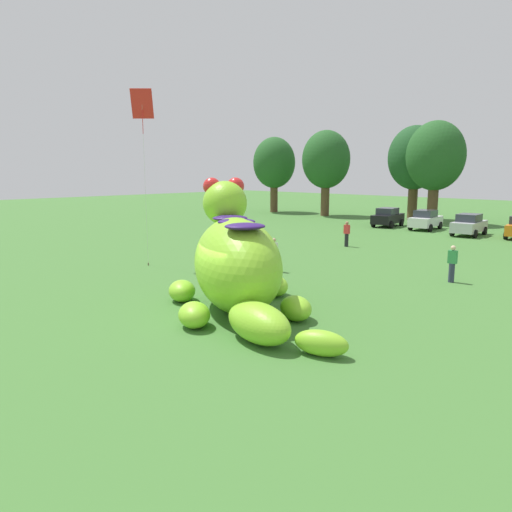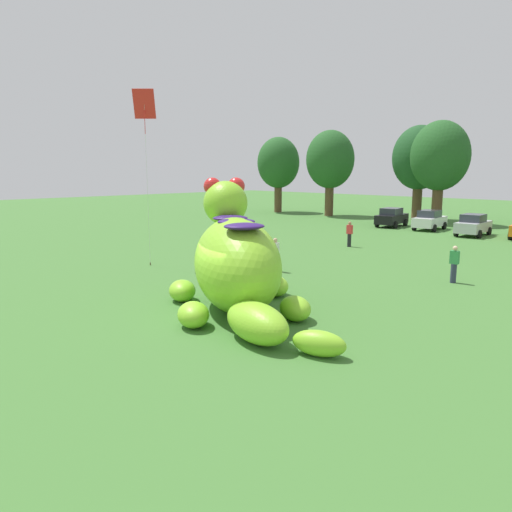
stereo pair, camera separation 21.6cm
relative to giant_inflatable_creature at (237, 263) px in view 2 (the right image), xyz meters
The scene contains 13 objects.
ground_plane 1.99m from the giant_inflatable_creature, 76.77° to the right, with size 160.00×160.00×0.00m, color #427533.
giant_inflatable_creature is the anchor object (origin of this frame).
car_black 30.08m from the giant_inflatable_creature, 108.96° to the left, with size 2.36×4.30×1.72m.
car_white 29.18m from the giant_inflatable_creature, 102.17° to the left, with size 2.25×4.25×1.72m.
car_silver 27.30m from the giant_inflatable_creature, 94.10° to the left, with size 2.15×4.21×1.72m.
tree_far_left 43.46m from the giant_inflatable_creature, 130.36° to the left, with size 5.16×5.16×9.17m.
tree_left 39.39m from the giant_inflatable_creature, 121.56° to the left, with size 5.40×5.40×9.58m.
tree_mid_left 37.99m from the giant_inflatable_creature, 107.24° to the left, with size 5.46×5.46×9.69m.
tree_centre_left 35.32m from the giant_inflatable_creature, 103.40° to the left, with size 5.53×5.53×9.81m.
spectator_mid_field 7.22m from the giant_inflatable_creature, 121.44° to the left, with size 0.38×0.26×1.71m.
spectator_by_cars 10.71m from the giant_inflatable_creature, 69.13° to the left, with size 0.38×0.26×1.71m.
spectator_wandering 16.62m from the giant_inflatable_creature, 109.98° to the left, with size 0.38×0.26×1.71m.
tethered_flying_kite 11.90m from the giant_inflatable_creature, 165.57° to the left, with size 1.13×1.13×9.17m.
Camera 2 is at (12.42, -10.78, 5.05)m, focal length 33.86 mm.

